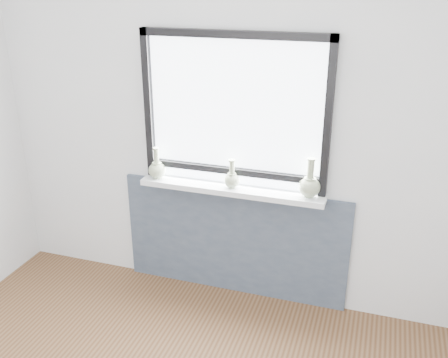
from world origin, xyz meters
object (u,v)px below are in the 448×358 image
(windowsill, at_px, (231,189))
(vase_a, at_px, (157,169))
(vase_c, at_px, (310,185))
(vase_b, at_px, (232,179))

(windowsill, relative_size, vase_a, 5.72)
(windowsill, height_order, vase_a, vase_a)
(vase_c, bearing_deg, vase_a, -179.26)
(windowsill, bearing_deg, vase_b, -48.57)
(windowsill, xyz_separation_m, vase_b, (0.01, -0.01, 0.08))
(windowsill, relative_size, vase_b, 6.45)
(vase_a, height_order, vase_c, vase_c)
(vase_a, height_order, vase_b, vase_a)
(windowsill, xyz_separation_m, vase_c, (0.54, 0.01, 0.10))
(vase_b, distance_m, vase_c, 0.54)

